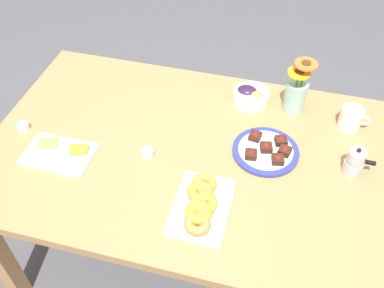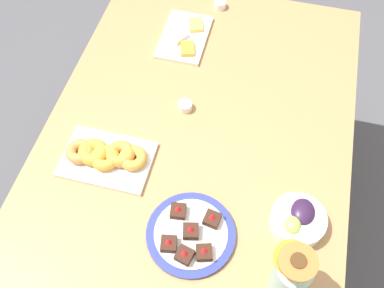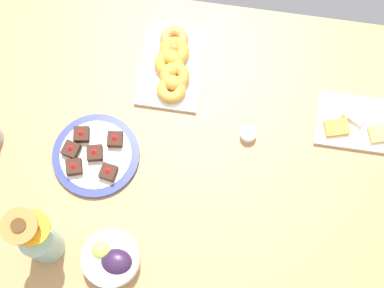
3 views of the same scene
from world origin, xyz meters
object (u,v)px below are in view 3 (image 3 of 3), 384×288
(flower_vase, at_px, (41,242))
(cheese_platter, at_px, (359,123))
(croissant_platter, at_px, (173,64))
(dessert_plate, at_px, (95,155))
(grape_bowl, at_px, (112,259))
(jam_cup_honey, at_px, (248,134))
(dining_table, at_px, (192,157))

(flower_vase, bearing_deg, cheese_platter, -149.41)
(croissant_platter, distance_m, dessert_plate, 0.36)
(cheese_platter, height_order, flower_vase, flower_vase)
(cheese_platter, bearing_deg, croissant_platter, -10.00)
(grape_bowl, relative_size, dessert_plate, 0.62)
(grape_bowl, bearing_deg, dessert_plate, -69.21)
(jam_cup_honey, distance_m, flower_vase, 0.65)
(jam_cup_honey, height_order, flower_vase, flower_vase)
(flower_vase, bearing_deg, croissant_platter, -113.00)
(dining_table, relative_size, flower_vase, 6.33)
(grape_bowl, distance_m, croissant_platter, 0.61)
(dessert_plate, bearing_deg, cheese_platter, -164.21)
(croissant_platter, relative_size, flower_vase, 1.14)
(jam_cup_honey, bearing_deg, flower_vase, 38.66)
(grape_bowl, height_order, flower_vase, flower_vase)
(jam_cup_honey, relative_size, dessert_plate, 0.19)
(croissant_platter, xyz_separation_m, flower_vase, (0.25, 0.59, 0.06))
(croissant_platter, height_order, jam_cup_honey, croissant_platter)
(dining_table, relative_size, dessert_plate, 6.27)
(dining_table, height_order, grape_bowl, grape_bowl)
(cheese_platter, xyz_separation_m, jam_cup_honey, (0.32, 0.08, 0.01))
(grape_bowl, height_order, dessert_plate, grape_bowl)
(croissant_platter, xyz_separation_m, dessert_plate, (0.18, 0.32, -0.01))
(dining_table, xyz_separation_m, grape_bowl, (0.17, 0.35, 0.12))
(flower_vase, bearing_deg, grape_bowl, 176.77)
(grape_bowl, relative_size, flower_vase, 0.62)
(dining_table, distance_m, jam_cup_honey, 0.20)
(croissant_platter, height_order, dessert_plate, same)
(dining_table, height_order, dessert_plate, dessert_plate)
(cheese_platter, distance_m, flower_vase, 0.97)
(dining_table, bearing_deg, grape_bowl, 64.70)
(croissant_platter, bearing_deg, dessert_plate, 60.63)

